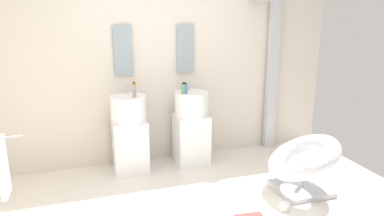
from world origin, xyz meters
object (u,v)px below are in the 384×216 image
at_px(pedestal_sink_right, 191,127).
at_px(lounge_chair, 303,161).
at_px(shower_column, 271,73).
at_px(soap_bottle_blue, 185,88).
at_px(pedestal_sink_left, 130,133).
at_px(soap_bottle_grey, 134,92).
at_px(coffee_mug, 284,207).
at_px(soap_bottle_green, 184,88).
at_px(soap_bottle_amber, 134,90).

bearing_deg(pedestal_sink_right, lounge_chair, -50.24).
relative_size(shower_column, soap_bottle_blue, 15.43).
height_order(pedestal_sink_left, shower_column, shower_column).
height_order(lounge_chair, soap_bottle_grey, soap_bottle_grey).
bearing_deg(coffee_mug, soap_bottle_green, 115.64).
height_order(pedestal_sink_left, lounge_chair, pedestal_sink_left).
relative_size(pedestal_sink_right, coffee_mug, 11.80).
xyz_separation_m(pedestal_sink_left, soap_bottle_green, (0.66, -0.06, 0.52)).
bearing_deg(pedestal_sink_right, shower_column, 9.19).
distance_m(pedestal_sink_left, pedestal_sink_right, 0.77).
xyz_separation_m(shower_column, lounge_chair, (-0.31, -1.28, -0.73)).
bearing_deg(soap_bottle_green, pedestal_sink_left, 174.39).
bearing_deg(soap_bottle_grey, pedestal_sink_left, 126.07).
relative_size(pedestal_sink_right, soap_bottle_grey, 7.13).
xyz_separation_m(coffee_mug, soap_bottle_grey, (-1.23, 1.30, 0.95)).
distance_m(pedestal_sink_left, shower_column, 2.09).
xyz_separation_m(pedestal_sink_left, soap_bottle_amber, (0.07, -0.08, 0.54)).
bearing_deg(coffee_mug, lounge_chair, 37.55).
relative_size(pedestal_sink_right, soap_bottle_amber, 5.86).
height_order(soap_bottle_green, soap_bottle_blue, same).
height_order(lounge_chair, soap_bottle_amber, soap_bottle_amber).
height_order(shower_column, coffee_mug, shower_column).
distance_m(soap_bottle_amber, soap_bottle_blue, 0.61).
distance_m(lounge_chair, soap_bottle_green, 1.58).
distance_m(lounge_chair, soap_bottle_grey, 2.01).
distance_m(soap_bottle_grey, soap_bottle_amber, 0.02).
distance_m(pedestal_sink_right, lounge_chair, 1.42).
height_order(soap_bottle_grey, soap_bottle_amber, soap_bottle_amber).
bearing_deg(shower_column, lounge_chair, -103.62).
xyz_separation_m(soap_bottle_amber, soap_bottle_blue, (0.61, 0.01, -0.02)).
height_order(pedestal_sink_left, soap_bottle_grey, soap_bottle_grey).
height_order(pedestal_sink_right, lounge_chair, pedestal_sink_right).
bearing_deg(lounge_chair, soap_bottle_green, 134.96).
distance_m(pedestal_sink_right, soap_bottle_amber, 0.90).
bearing_deg(shower_column, pedestal_sink_right, -170.81).
bearing_deg(soap_bottle_blue, soap_bottle_amber, -178.79).
bearing_deg(shower_column, soap_bottle_green, -168.90).
bearing_deg(pedestal_sink_left, lounge_chair, -32.91).
height_order(coffee_mug, soap_bottle_amber, soap_bottle_amber).
distance_m(shower_column, soap_bottle_amber, 1.94).
xyz_separation_m(shower_column, soap_bottle_amber, (-1.92, -0.28, -0.06)).
relative_size(shower_column, soap_bottle_amber, 11.56).
bearing_deg(soap_bottle_blue, pedestal_sink_right, 35.24).
bearing_deg(pedestal_sink_left, soap_bottle_blue, -5.66).
xyz_separation_m(soap_bottle_grey, soap_bottle_green, (0.59, 0.02, -0.01)).
relative_size(coffee_mug, soap_bottle_amber, 0.50).
height_order(pedestal_sink_right, soap_bottle_amber, soap_bottle_amber).
bearing_deg(pedestal_sink_left, pedestal_sink_right, 0.00).
bearing_deg(lounge_chair, pedestal_sink_left, 147.09).
height_order(pedestal_sink_left, soap_bottle_amber, soap_bottle_amber).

